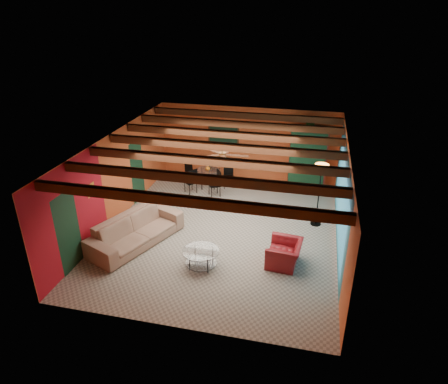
% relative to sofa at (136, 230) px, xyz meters
% --- Properties ---
extents(room, '(6.52, 8.01, 2.71)m').
position_rel_sofa_xyz_m(room, '(2.15, 1.32, 1.96)').
color(room, gray).
rests_on(room, ground).
extents(sofa, '(2.06, 2.96, 0.81)m').
position_rel_sofa_xyz_m(sofa, '(0.00, 0.00, 0.00)').
color(sofa, '#906F5C').
rests_on(sofa, ground).
extents(armchair, '(0.91, 1.02, 0.62)m').
position_rel_sofa_xyz_m(armchair, '(4.06, -0.05, -0.09)').
color(armchair, maroon).
rests_on(armchair, ground).
extents(coffee_table, '(0.94, 0.94, 0.48)m').
position_rel_sofa_xyz_m(coffee_table, '(2.04, -0.64, -0.17)').
color(coffee_table, white).
rests_on(coffee_table, ground).
extents(dining_table, '(2.15, 2.15, 0.92)m').
position_rel_sofa_xyz_m(dining_table, '(0.95, 4.03, 0.06)').
color(dining_table, silver).
rests_on(dining_table, ground).
extents(armoire, '(1.33, 0.88, 2.13)m').
position_rel_sofa_xyz_m(armoire, '(4.35, 4.90, 0.66)').
color(armoire, maroon).
rests_on(armoire, ground).
extents(floor_lamp, '(0.42, 0.42, 1.94)m').
position_rel_sofa_xyz_m(floor_lamp, '(4.80, 2.20, 0.57)').
color(floor_lamp, black).
rests_on(floor_lamp, ground).
extents(ceiling_fan, '(1.50, 1.50, 0.44)m').
position_rel_sofa_xyz_m(ceiling_fan, '(2.15, 1.20, 1.96)').
color(ceiling_fan, '#472614').
rests_on(ceiling_fan, ceiling).
extents(painting, '(1.05, 0.03, 0.65)m').
position_rel_sofa_xyz_m(painting, '(1.25, 5.16, 1.25)').
color(painting, black).
rests_on(painting, wall_back).
extents(potted_plant, '(0.47, 0.41, 0.50)m').
position_rel_sofa_xyz_m(potted_plant, '(4.35, 4.90, 1.98)').
color(potted_plant, '#26661E').
rests_on(potted_plant, armoire).
extents(vase, '(0.19, 0.19, 0.18)m').
position_rel_sofa_xyz_m(vase, '(0.95, 4.03, 0.60)').
color(vase, orange).
rests_on(vase, dining_table).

